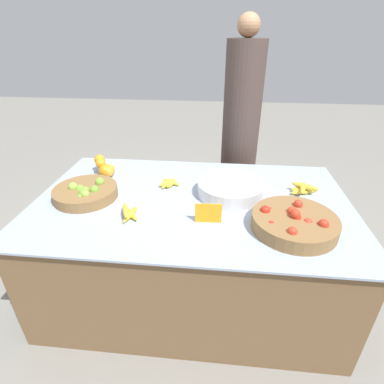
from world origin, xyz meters
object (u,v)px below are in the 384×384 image
(price_sign, at_px, (208,213))
(lime_bowl, at_px, (86,192))
(metal_bowl, at_px, (231,188))
(vendor_person, at_px, (240,139))
(tomato_basket, at_px, (294,222))

(price_sign, bearing_deg, lime_bowl, 162.94)
(metal_bowl, bearing_deg, vendor_person, 84.03)
(tomato_basket, bearing_deg, price_sign, 177.79)
(vendor_person, bearing_deg, metal_bowl, -95.97)
(tomato_basket, relative_size, metal_bowl, 1.06)
(lime_bowl, distance_m, metal_bowl, 0.85)
(lime_bowl, xyz_separation_m, vendor_person, (0.92, 0.88, 0.06))
(metal_bowl, xyz_separation_m, vendor_person, (0.08, 0.76, 0.05))
(metal_bowl, bearing_deg, price_sign, -110.67)
(vendor_person, bearing_deg, tomato_basket, -78.10)
(tomato_basket, relative_size, vendor_person, 0.25)
(price_sign, height_order, vendor_person, vendor_person)
(tomato_basket, xyz_separation_m, vendor_person, (-0.23, 1.08, 0.05))
(metal_bowl, distance_m, vendor_person, 0.76)
(tomato_basket, bearing_deg, metal_bowl, 133.57)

